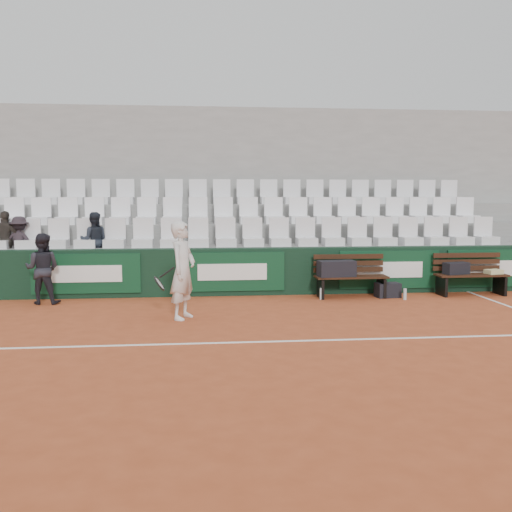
# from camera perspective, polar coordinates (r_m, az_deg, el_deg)

# --- Properties ---
(ground) EXTENTS (80.00, 80.00, 0.00)m
(ground) POSITION_cam_1_polar(r_m,az_deg,el_deg) (8.34, 0.59, -8.60)
(ground) COLOR #AB4A26
(ground) RESTS_ON ground
(court_baseline) EXTENTS (18.00, 0.06, 0.01)m
(court_baseline) POSITION_cam_1_polar(r_m,az_deg,el_deg) (8.34, 0.59, -8.57)
(court_baseline) COLOR white
(court_baseline) RESTS_ON ground
(back_barrier) EXTENTS (18.00, 0.34, 1.00)m
(back_barrier) POSITION_cam_1_polar(r_m,az_deg,el_deg) (12.16, -1.17, -1.56)
(back_barrier) COLOR black
(back_barrier) RESTS_ON ground
(grandstand_tier_front) EXTENTS (18.00, 0.95, 1.00)m
(grandstand_tier_front) POSITION_cam_1_polar(r_m,az_deg,el_deg) (12.78, -1.71, -1.19)
(grandstand_tier_front) COLOR gray
(grandstand_tier_front) RESTS_ON ground
(grandstand_tier_mid) EXTENTS (18.00, 0.95, 1.45)m
(grandstand_tier_mid) POSITION_cam_1_polar(r_m,az_deg,el_deg) (13.70, -1.99, 0.24)
(grandstand_tier_mid) COLOR gray
(grandstand_tier_mid) RESTS_ON ground
(grandstand_tier_back) EXTENTS (18.00, 0.95, 1.90)m
(grandstand_tier_back) POSITION_cam_1_polar(r_m,az_deg,el_deg) (14.62, -2.24, 1.49)
(grandstand_tier_back) COLOR gray
(grandstand_tier_back) RESTS_ON ground
(grandstand_rear_wall) EXTENTS (18.00, 0.30, 4.40)m
(grandstand_rear_wall) POSITION_cam_1_polar(r_m,az_deg,el_deg) (15.20, -2.41, 6.38)
(grandstand_rear_wall) COLOR gray
(grandstand_rear_wall) RESTS_ON ground
(seat_row_front) EXTENTS (11.90, 0.44, 0.63)m
(seat_row_front) POSITION_cam_1_polar(r_m,az_deg,el_deg) (12.53, -1.66, 2.41)
(seat_row_front) COLOR silver
(seat_row_front) RESTS_ON grandstand_tier_front
(seat_row_mid) EXTENTS (11.90, 0.44, 0.63)m
(seat_row_mid) POSITION_cam_1_polar(r_m,az_deg,el_deg) (13.46, -1.96, 4.58)
(seat_row_mid) COLOR white
(seat_row_mid) RESTS_ON grandstand_tier_mid
(seat_row_back) EXTENTS (11.90, 0.44, 0.63)m
(seat_row_back) POSITION_cam_1_polar(r_m,az_deg,el_deg) (14.40, -2.22, 6.46)
(seat_row_back) COLOR silver
(seat_row_back) RESTS_ON grandstand_tier_back
(bench_left) EXTENTS (1.50, 0.56, 0.45)m
(bench_left) POSITION_cam_1_polar(r_m,az_deg,el_deg) (12.05, 9.49, -3.03)
(bench_left) COLOR #321B0F
(bench_left) RESTS_ON ground
(bench_right) EXTENTS (1.50, 0.56, 0.45)m
(bench_right) POSITION_cam_1_polar(r_m,az_deg,el_deg) (12.99, 20.69, -2.69)
(bench_right) COLOR #351B0F
(bench_right) RESTS_ON ground
(sports_bag_left) EXTENTS (0.80, 0.41, 0.33)m
(sports_bag_left) POSITION_cam_1_polar(r_m,az_deg,el_deg) (11.87, 8.05, -1.25)
(sports_bag_left) COLOR black
(sports_bag_left) RESTS_ON bench_left
(sports_bag_right) EXTENTS (0.58, 0.37, 0.25)m
(sports_bag_right) POSITION_cam_1_polar(r_m,az_deg,el_deg) (12.84, 19.39, -1.17)
(sports_bag_right) COLOR black
(sports_bag_right) RESTS_ON bench_right
(towel) EXTENTS (0.38, 0.31, 0.09)m
(towel) POSITION_cam_1_polar(r_m,az_deg,el_deg) (13.18, 22.67, -1.45)
(towel) COLOR #CBC183
(towel) RESTS_ON bench_right
(sports_bag_ground) EXTENTS (0.53, 0.36, 0.30)m
(sports_bag_ground) POSITION_cam_1_polar(r_m,az_deg,el_deg) (12.22, 13.03, -3.34)
(sports_bag_ground) COLOR black
(sports_bag_ground) RESTS_ON ground
(water_bottle_near) EXTENTS (0.07, 0.07, 0.24)m
(water_bottle_near) POSITION_cam_1_polar(r_m,az_deg,el_deg) (11.71, 6.56, -3.77)
(water_bottle_near) COLOR silver
(water_bottle_near) RESTS_ON ground
(water_bottle_far) EXTENTS (0.06, 0.06, 0.23)m
(water_bottle_far) POSITION_cam_1_polar(r_m,az_deg,el_deg) (12.00, 14.67, -3.71)
(water_bottle_far) COLOR silver
(water_bottle_far) RESTS_ON ground
(tennis_player) EXTENTS (0.81, 0.72, 1.68)m
(tennis_player) POSITION_cam_1_polar(r_m,az_deg,el_deg) (9.82, -7.35, -1.44)
(tennis_player) COLOR silver
(tennis_player) RESTS_ON ground
(ball_kid) EXTENTS (0.71, 0.57, 1.38)m
(ball_kid) POSITION_cam_1_polar(r_m,az_deg,el_deg) (11.88, -20.59, -1.20)
(ball_kid) COLOR black
(ball_kid) RESTS_ON ground
(spectator_a) EXTENTS (0.78, 0.52, 1.13)m
(spectator_a) POSITION_cam_1_polar(r_m,az_deg,el_deg) (13.09, -22.62, 3.19)
(spectator_a) COLOR black
(spectator_a) RESTS_ON grandstand_tier_front
(spectator_b) EXTENTS (0.78, 0.46, 1.24)m
(spectator_b) POSITION_cam_1_polar(r_m,az_deg,el_deg) (13.17, -23.79, 3.41)
(spectator_b) COLOR #302B26
(spectator_b) RESTS_ON grandstand_tier_front
(spectator_c) EXTENTS (0.63, 0.51, 1.21)m
(spectator_c) POSITION_cam_1_polar(r_m,az_deg,el_deg) (12.73, -15.95, 3.55)
(spectator_c) COLOR #1D232C
(spectator_c) RESTS_ON grandstand_tier_front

